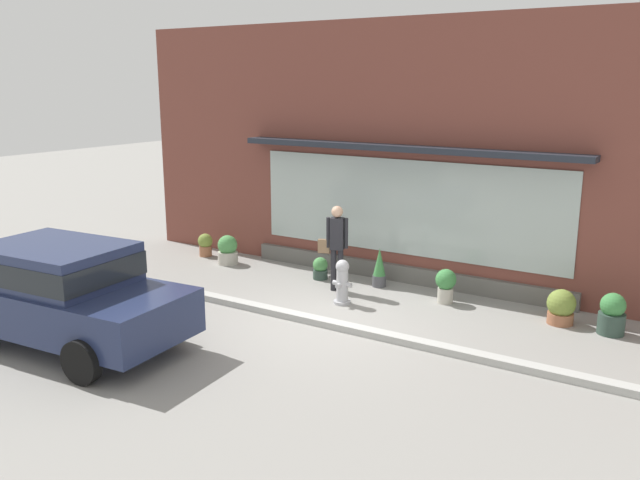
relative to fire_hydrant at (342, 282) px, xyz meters
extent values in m
plane|color=gray|center=(0.31, -1.01, -0.45)|extent=(60.00, 60.00, 0.00)
cube|color=#B2B2AD|center=(0.31, -1.21, -0.39)|extent=(14.00, 0.24, 0.12)
cube|color=brown|center=(0.31, 2.19, 2.29)|extent=(14.00, 0.36, 5.47)
cube|color=#ADBCB7|center=(0.35, 1.99, 1.17)|extent=(6.98, 0.03, 2.01)
cube|color=#232833|center=(0.31, 1.84, 2.43)|extent=(7.58, 0.56, 0.12)
cube|color=#605E59|center=(0.31, 1.97, -0.27)|extent=(7.38, 0.20, 0.36)
cylinder|color=#B2B2B7|center=(0.00, 0.00, -0.42)|extent=(0.34, 0.34, 0.06)
cylinder|color=#B2B2B7|center=(0.00, 0.00, -0.08)|extent=(0.22, 0.22, 0.61)
sphere|color=#B2B2B7|center=(0.00, 0.00, 0.30)|extent=(0.26, 0.26, 0.26)
cylinder|color=#B2B2B7|center=(-0.15, 0.00, -0.05)|extent=(0.10, 0.09, 0.09)
cylinder|color=#B2B2B7|center=(0.15, 0.00, -0.05)|extent=(0.10, 0.09, 0.09)
cylinder|color=#B2B2B7|center=(0.00, -0.15, -0.05)|extent=(0.09, 0.10, 0.09)
cylinder|color=#232328|center=(-0.58, 0.64, -0.01)|extent=(0.12, 0.12, 0.87)
cylinder|color=#232328|center=(-0.45, 0.69, -0.01)|extent=(0.12, 0.12, 0.87)
cube|color=#232328|center=(-0.52, 0.66, 0.76)|extent=(0.32, 0.28, 0.65)
sphere|color=tan|center=(-0.52, 0.66, 1.21)|extent=(0.24, 0.24, 0.24)
cylinder|color=#232328|center=(-0.69, 0.60, 0.77)|extent=(0.08, 0.08, 0.62)
cylinder|color=#232328|center=(-0.34, 0.73, 0.77)|extent=(0.08, 0.08, 0.62)
cube|color=#846647|center=(-0.78, 0.59, 0.48)|extent=(0.26, 0.18, 0.28)
cube|color=navy|center=(-2.67, -4.18, 0.24)|extent=(4.22, 2.11, 0.71)
cube|color=navy|center=(-2.88, -4.19, 0.89)|extent=(2.37, 1.83, 0.67)
cube|color=#1E2328|center=(-2.88, -4.19, 0.89)|extent=(2.41, 1.85, 0.37)
cylinder|color=black|center=(-1.47, -3.16, -0.12)|extent=(0.67, 0.23, 0.66)
cylinder|color=black|center=(-1.34, -5.01, -0.12)|extent=(0.67, 0.23, 0.66)
cylinder|color=black|center=(-4.01, -3.34, -0.12)|extent=(0.67, 0.23, 0.66)
cylinder|color=#B7B2A3|center=(-3.75, 1.06, -0.30)|extent=(0.47, 0.47, 0.30)
sphere|color=#4C934C|center=(-3.75, 1.06, 0.01)|extent=(0.46, 0.46, 0.46)
cylinder|color=#33473D|center=(4.68, 1.08, -0.26)|extent=(0.45, 0.45, 0.37)
sphere|color=#3D8442|center=(4.68, 1.08, 0.07)|extent=(0.42, 0.42, 0.42)
cylinder|color=#B7B2A3|center=(1.67, 1.11, -0.29)|extent=(0.30, 0.30, 0.30)
sphere|color=#3D8442|center=(1.67, 1.11, 0.03)|extent=(0.40, 0.40, 0.40)
cylinder|color=#33473D|center=(-1.24, 1.17, -0.34)|extent=(0.32, 0.32, 0.21)
sphere|color=#4C934C|center=(-1.24, 1.17, -0.12)|extent=(0.33, 0.33, 0.33)
sphere|color=#DB4C7A|center=(-1.19, 1.14, -0.07)|extent=(0.09, 0.09, 0.09)
sphere|color=#B266B7|center=(-1.29, 1.16, -0.08)|extent=(0.08, 0.08, 0.08)
sphere|color=#B266B7|center=(-1.29, 1.11, -0.08)|extent=(0.07, 0.07, 0.07)
cylinder|color=#4C4C51|center=(0.09, 1.38, -0.32)|extent=(0.29, 0.29, 0.24)
cone|color=#3D8442|center=(0.09, 1.38, 0.09)|extent=(0.26, 0.26, 0.58)
cylinder|color=#9E6042|center=(3.84, 1.12, -0.34)|extent=(0.45, 0.45, 0.20)
sphere|color=olive|center=(3.84, 1.12, -0.07)|extent=(0.50, 0.50, 0.50)
sphere|color=white|center=(3.81, 1.20, 0.01)|extent=(0.12, 0.12, 0.12)
sphere|color=orange|center=(3.82, 1.00, 0.00)|extent=(0.10, 0.10, 0.10)
cylinder|color=#9E6042|center=(-4.68, 1.32, -0.32)|extent=(0.30, 0.30, 0.26)
sphere|color=olive|center=(-4.68, 1.32, -0.06)|extent=(0.36, 0.36, 0.36)
camera|label=1|loc=(6.20, -10.62, 3.75)|focal=37.42mm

